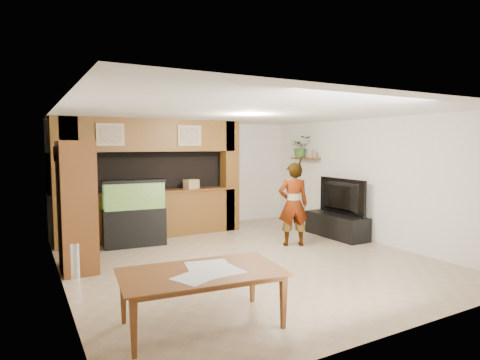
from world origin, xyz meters
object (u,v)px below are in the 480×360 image
aquarium (134,214)px  dining_table (203,300)px  television (337,197)px  person (293,204)px  pantry_cabinet (77,206)px

aquarium → dining_table: aquarium is taller
television → person: size_ratio=0.82×
person → dining_table: bearing=62.4°
pantry_cabinet → aquarium: bearing=43.8°
pantry_cabinet → television: pantry_cabinet is taller
person → television: bearing=-150.2°
person → pantry_cabinet: bearing=18.2°
aquarium → dining_table: size_ratio=0.75×
pantry_cabinet → person: size_ratio=1.25×
television → dining_table: bearing=121.6°
dining_table → pantry_cabinet: bearing=114.4°
television → pantry_cabinet: bearing=88.1°
aquarium → person: 3.22m
pantry_cabinet → person: bearing=-5.3°
pantry_cabinet → aquarium: pantry_cabinet is taller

